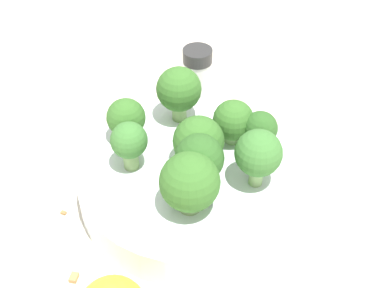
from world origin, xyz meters
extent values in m
plane|color=beige|center=(0.00, 0.00, 0.00)|extent=(3.00, 3.00, 0.00)
cylinder|color=silver|center=(0.00, 0.00, 0.02)|extent=(0.22, 0.22, 0.04)
cylinder|color=#84AD66|center=(0.01, 0.02, 0.05)|extent=(0.02, 0.02, 0.03)
sphere|color=#2D5B23|center=(0.01, 0.02, 0.07)|extent=(0.04, 0.04, 0.04)
cylinder|color=#84AD66|center=(-0.01, 0.00, 0.05)|extent=(0.02, 0.02, 0.02)
sphere|color=#386B28|center=(-0.01, 0.00, 0.07)|extent=(0.05, 0.05, 0.05)
cylinder|color=#7A9E5B|center=(0.04, -0.04, 0.05)|extent=(0.02, 0.02, 0.03)
sphere|color=#3D7533|center=(0.04, -0.04, 0.07)|extent=(0.04, 0.04, 0.04)
cylinder|color=#7A9E5B|center=(0.02, -0.08, 0.05)|extent=(0.02, 0.02, 0.02)
sphere|color=#386B28|center=(0.02, -0.08, 0.07)|extent=(0.04, 0.04, 0.04)
cylinder|color=#84AD66|center=(-0.03, 0.06, 0.05)|extent=(0.02, 0.02, 0.03)
sphere|color=#3D7533|center=(-0.03, 0.06, 0.08)|extent=(0.04, 0.04, 0.04)
cylinder|color=#7A9E5B|center=(-0.04, -0.06, 0.05)|extent=(0.02, 0.02, 0.03)
sphere|color=#386B28|center=(-0.04, -0.06, 0.08)|extent=(0.05, 0.05, 0.05)
cylinder|color=#7A9E5B|center=(0.04, 0.03, 0.05)|extent=(0.02, 0.02, 0.02)
sphere|color=#386B28|center=(0.04, 0.03, 0.07)|extent=(0.05, 0.05, 0.05)
cylinder|color=#84AD66|center=(-0.07, 0.03, 0.05)|extent=(0.02, 0.02, 0.02)
sphere|color=#2D5B23|center=(-0.07, 0.03, 0.06)|extent=(0.03, 0.03, 0.03)
cylinder|color=#8EB770|center=(-0.06, 0.00, 0.05)|extent=(0.02, 0.02, 0.02)
sphere|color=#386B28|center=(-0.06, 0.00, 0.06)|extent=(0.04, 0.04, 0.04)
cylinder|color=silver|center=(-0.11, -0.11, 0.03)|extent=(0.03, 0.03, 0.06)
cylinder|color=#2D2D2D|center=(-0.11, -0.11, 0.06)|extent=(0.03, 0.03, 0.02)
cube|color=#AD7F4C|center=(0.14, 0.00, 0.00)|extent=(0.01, 0.01, 0.01)
cube|color=olive|center=(0.11, -0.07, 0.00)|extent=(0.01, 0.01, 0.01)
camera|label=1|loc=(0.26, 0.26, 0.40)|focal=50.00mm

